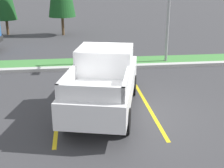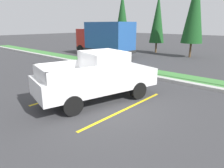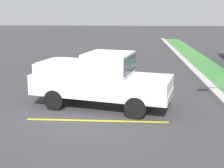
% 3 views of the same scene
% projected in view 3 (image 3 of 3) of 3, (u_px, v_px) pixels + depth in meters
% --- Properties ---
extents(ground_plane, '(120.00, 120.00, 0.00)m').
position_uv_depth(ground_plane, '(98.00, 111.00, 11.33)').
color(ground_plane, '#38383A').
extents(parking_line_near, '(0.12, 4.80, 0.01)m').
position_uv_depth(parking_line_near, '(105.00, 96.00, 13.33)').
color(parking_line_near, yellow).
rests_on(parking_line_near, ground).
extents(parking_line_far, '(0.12, 4.80, 0.01)m').
position_uv_depth(parking_line_far, '(97.00, 121.00, 10.32)').
color(parking_line_far, yellow).
rests_on(parking_line_far, ground).
extents(pickup_truck_main, '(3.11, 5.52, 2.10)m').
position_uv_depth(pickup_truck_main, '(103.00, 80.00, 11.56)').
color(pickup_truck_main, black).
rests_on(pickup_truck_main, ground).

